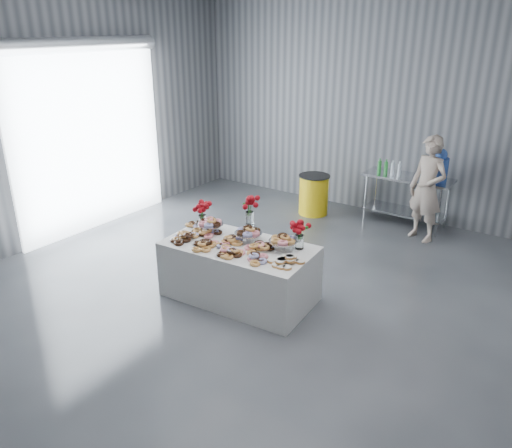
{
  "coord_description": "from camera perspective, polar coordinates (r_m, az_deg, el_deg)",
  "views": [
    {
      "loc": [
        3.14,
        -4.24,
        3.35
      ],
      "look_at": [
        -0.34,
        0.74,
        0.91
      ],
      "focal_mm": 35.0,
      "sensor_mm": 36.0,
      "label": 1
    }
  ],
  "objects": [
    {
      "name": "danish_pile",
      "position": [
        5.84,
        3.47,
        -4.0
      ],
      "size": [
        0.48,
        0.48,
        0.11
      ],
      "primitive_type": null,
      "color": "white",
      "rests_on": "display_table"
    },
    {
      "name": "display_table",
      "position": [
        6.48,
        -1.92,
        -5.45
      ],
      "size": [
        1.97,
        1.14,
        0.75
      ],
      "primitive_type": "cube",
      "rotation": [
        0.0,
        0.0,
        0.08
      ],
      "color": "silver",
      "rests_on": "ground"
    },
    {
      "name": "cake_stand_left",
      "position": [
        6.67,
        -5.27,
        0.13
      ],
      "size": [
        0.36,
        0.36,
        0.17
      ],
      "color": "silver",
      "rests_on": "display_table"
    },
    {
      "name": "cake_stand_right",
      "position": [
        6.13,
        3.12,
        -1.81
      ],
      "size": [
        0.36,
        0.36,
        0.17
      ],
      "color": "silver",
      "rests_on": "display_table"
    },
    {
      "name": "person",
      "position": [
        8.55,
        18.98,
        3.81
      ],
      "size": [
        0.74,
        0.61,
        1.74
      ],
      "primitive_type": "imported",
      "rotation": [
        0.0,
        0.0,
        -0.36
      ],
      "color": "#CC8C93",
      "rests_on": "ground"
    },
    {
      "name": "bouquet_center",
      "position": [
        6.48,
        -0.72,
        1.82
      ],
      "size": [
        0.26,
        0.26,
        0.57
      ],
      "color": "silver",
      "rests_on": "display_table"
    },
    {
      "name": "cake_stand_mid",
      "position": [
        6.36,
        -0.87,
        -0.89
      ],
      "size": [
        0.36,
        0.36,
        0.17
      ],
      "color": "silver",
      "rests_on": "display_table"
    },
    {
      "name": "water_jug",
      "position": [
        8.87,
        20.25,
        6.16
      ],
      "size": [
        0.28,
        0.28,
        0.55
      ],
      "color": "#406FDA",
      "rests_on": "prep_table"
    },
    {
      "name": "trash_barrel",
      "position": [
        9.44,
        6.61,
        3.37
      ],
      "size": [
        0.59,
        0.59,
        0.75
      ],
      "rotation": [
        0.0,
        0.0,
        0.08
      ],
      "color": "yellow",
      "rests_on": "ground"
    },
    {
      "name": "prep_table",
      "position": [
        9.15,
        16.83,
        3.55
      ],
      "size": [
        1.5,
        0.6,
        0.9
      ],
      "color": "silver",
      "rests_on": "ground"
    },
    {
      "name": "bouquet_right",
      "position": [
        6.13,
        5.04,
        -0.27
      ],
      "size": [
        0.26,
        0.26,
        0.42
      ],
      "color": "white",
      "rests_on": "display_table"
    },
    {
      "name": "room_walls",
      "position": [
        5.54,
        -3.55,
        14.47
      ],
      "size": [
        8.04,
        9.04,
        4.02
      ],
      "color": "gray",
      "rests_on": "ground"
    },
    {
      "name": "ground",
      "position": [
        6.25,
        -1.38,
        -10.56
      ],
      "size": [
        9.0,
        9.0,
        0.0
      ],
      "primitive_type": "plane",
      "color": "#3A3C42",
      "rests_on": "ground"
    },
    {
      "name": "donut_mounds",
      "position": [
        6.27,
        -2.24,
        -2.2
      ],
      "size": [
        1.86,
        0.93,
        0.09
      ],
      "primitive_type": null,
      "rotation": [
        0.0,
        0.0,
        0.08
      ],
      "color": "#BD8D45",
      "rests_on": "display_table"
    },
    {
      "name": "bouquet_left",
      "position": [
        6.8,
        -6.2,
        1.94
      ],
      "size": [
        0.26,
        0.26,
        0.42
      ],
      "color": "white",
      "rests_on": "display_table"
    },
    {
      "name": "drink_bottles",
      "position": [
        9.04,
        14.99,
        6.29
      ],
      "size": [
        0.54,
        0.08,
        0.27
      ],
      "primitive_type": null,
      "color": "#268C33",
      "rests_on": "prep_table"
    }
  ]
}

